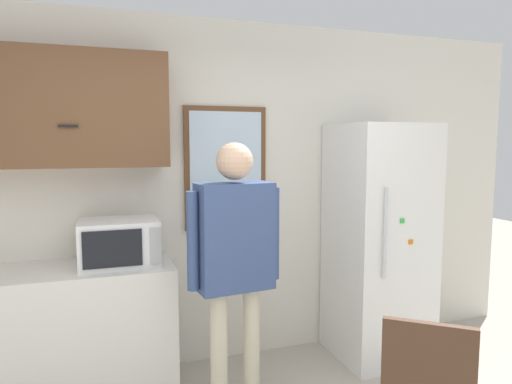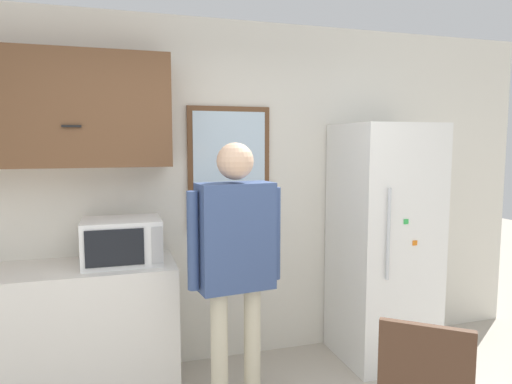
{
  "view_description": "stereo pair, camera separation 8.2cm",
  "coord_description": "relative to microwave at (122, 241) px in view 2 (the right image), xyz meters",
  "views": [
    {
      "loc": [
        -0.67,
        -1.42,
        1.75
      ],
      "look_at": [
        0.19,
        1.14,
        1.46
      ],
      "focal_mm": 32.0,
      "sensor_mm": 36.0,
      "label": 1
    },
    {
      "loc": [
        -0.59,
        -1.45,
        1.75
      ],
      "look_at": [
        0.19,
        1.14,
        1.46
      ],
      "focal_mm": 32.0,
      "sensor_mm": 36.0,
      "label": 2
    }
  ],
  "objects": [
    {
      "name": "back_wall",
      "position": [
        0.58,
        0.32,
        0.27
      ],
      "size": [
        6.0,
        0.06,
        2.7
      ],
      "color": "silver",
      "rests_on": "ground_plane"
    },
    {
      "name": "counter",
      "position": [
        -0.63,
        0.0,
        -0.62
      ],
      "size": [
        1.97,
        0.58,
        0.92
      ],
      "color": "silver",
      "rests_on": "ground_plane"
    },
    {
      "name": "upper_cabinets",
      "position": [
        -0.63,
        0.12,
        0.9
      ],
      "size": [
        1.97,
        0.36,
        0.77
      ],
      "color": "brown"
    },
    {
      "name": "microwave",
      "position": [
        0.0,
        0.0,
        0.0
      ],
      "size": [
        0.53,
        0.41,
        0.31
      ],
      "color": "white",
      "rests_on": "counter"
    },
    {
      "name": "person",
      "position": [
        0.69,
        -0.47,
        0.0
      ],
      "size": [
        0.62,
        0.27,
        1.76
      ],
      "rotation": [
        0.0,
        0.0,
        0.12
      ],
      "color": "beige",
      "rests_on": "ground_plane"
    },
    {
      "name": "refrigerator",
      "position": [
        2.02,
        -0.06,
        -0.13
      ],
      "size": [
        0.69,
        0.72,
        1.9
      ],
      "color": "white",
      "rests_on": "ground_plane"
    },
    {
      "name": "window",
      "position": [
        0.83,
        0.28,
        0.48
      ],
      "size": [
        0.66,
        0.05,
        0.96
      ],
      "color": "brown"
    }
  ]
}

